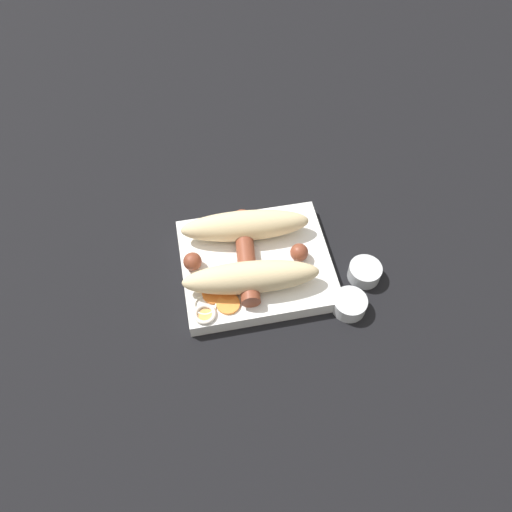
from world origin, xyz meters
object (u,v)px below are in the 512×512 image
at_px(condiment_cup_near, 349,305).
at_px(condiment_cup_far, 364,273).
at_px(bread_roll, 248,251).
at_px(sausage, 246,257).
at_px(food_tray, 256,264).

bearing_deg(condiment_cup_near, condiment_cup_far, 51.75).
relative_size(bread_roll, sausage, 1.12).
xyz_separation_m(food_tray, sausage, (-0.01, -0.00, 0.03)).
height_order(food_tray, sausage, sausage).
bearing_deg(condiment_cup_far, bread_roll, 164.21).
relative_size(food_tray, bread_roll, 1.08).
distance_m(food_tray, condiment_cup_far, 0.16).
height_order(condiment_cup_near, condiment_cup_far, same).
distance_m(sausage, condiment_cup_near, 0.16).
height_order(food_tray, condiment_cup_far, same).
distance_m(bread_roll, condiment_cup_far, 0.18).
bearing_deg(bread_roll, condiment_cup_near, -36.55).
bearing_deg(food_tray, sausage, -175.23).
bearing_deg(sausage, food_tray, 4.77).
distance_m(bread_roll, condiment_cup_near, 0.16).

